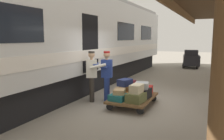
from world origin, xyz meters
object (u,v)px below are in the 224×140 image
(suitcase_burgundy_valise, at_px, (130,83))
(suitcase_cream_canvas, at_px, (137,89))
(suitcase_red_plastic, at_px, (146,90))
(suitcase_slate_roller, at_px, (131,89))
(suitcase_tan_vintage, at_px, (120,91))
(suitcase_teal_softside, at_px, (119,97))
(suitcase_navy_fabric, at_px, (125,82))
(suitcase_brown_leather, at_px, (126,88))
(luggage_cart, at_px, (133,98))
(suitcase_olive_duffel, at_px, (136,97))
(suitcase_black_hardshell, at_px, (141,93))
(porter_in_overalls, at_px, (106,74))
(train_car, at_px, (56,40))
(porter_by_door, at_px, (92,74))
(suitcase_gray_aluminum, at_px, (142,85))
(baggage_tug, at_px, (191,59))
(suitcase_orange_carryall, at_px, (125,93))

(suitcase_burgundy_valise, bearing_deg, suitcase_cream_canvas, 120.99)
(suitcase_burgundy_valise, bearing_deg, suitcase_red_plastic, -175.98)
(suitcase_slate_roller, height_order, suitcase_tan_vintage, suitcase_tan_vintage)
(suitcase_tan_vintage, bearing_deg, suitcase_slate_roller, -90.02)
(suitcase_teal_softside, height_order, suitcase_red_plastic, suitcase_red_plastic)
(suitcase_slate_roller, xyz_separation_m, suitcase_navy_fabric, (0.01, 0.50, 0.33))
(suitcase_brown_leather, distance_m, suitcase_cream_canvas, 0.72)
(suitcase_tan_vintage, distance_m, suitcase_cream_canvas, 0.55)
(suitcase_navy_fabric, xyz_separation_m, suitcase_cream_canvas, (-0.55, 0.47, -0.06))
(luggage_cart, distance_m, suitcase_olive_duffel, 0.60)
(suitcase_teal_softside, distance_m, suitcase_slate_roller, 1.02)
(suitcase_black_hardshell, relative_size, suitcase_navy_fabric, 1.14)
(luggage_cart, distance_m, suitcase_tan_vintage, 0.63)
(suitcase_brown_leather, distance_m, porter_in_overalls, 0.87)
(train_car, xyz_separation_m, suitcase_black_hardshell, (-3.51, 0.38, -1.63))
(suitcase_red_plastic, bearing_deg, suitcase_navy_fabric, 42.52)
(luggage_cart, distance_m, suitcase_black_hardshell, 0.33)
(suitcase_black_hardshell, relative_size, suitcase_brown_leather, 1.21)
(suitcase_teal_softside, relative_size, suitcase_burgundy_valise, 1.44)
(train_car, bearing_deg, porter_by_door, 165.55)
(train_car, distance_m, suitcase_slate_roller, 3.41)
(train_car, distance_m, suitcase_brown_leather, 3.38)
(suitcase_burgundy_valise, distance_m, suitcase_brown_leather, 0.46)
(suitcase_gray_aluminum, bearing_deg, porter_in_overalls, -5.15)
(suitcase_black_hardshell, bearing_deg, suitcase_tan_vintage, 41.95)
(suitcase_slate_roller, relative_size, suitcase_navy_fabric, 1.07)
(train_car, distance_m, suitcase_gray_aluminum, 3.80)
(suitcase_brown_leather, bearing_deg, suitcase_olive_duffel, 134.11)
(suitcase_slate_roller, xyz_separation_m, porter_by_door, (1.16, 0.59, 0.52))
(porter_in_overalls, distance_m, baggage_tug, 10.56)
(luggage_cart, height_order, porter_in_overalls, porter_in_overalls)
(train_car, bearing_deg, luggage_cart, 173.25)
(suitcase_cream_canvas, bearing_deg, suitcase_burgundy_valise, -59.01)
(suitcase_navy_fabric, height_order, baggage_tug, baggage_tug)
(suitcase_brown_leather, relative_size, suitcase_gray_aluminum, 1.06)
(suitcase_gray_aluminum, height_order, baggage_tug, baggage_tug)
(suitcase_olive_duffel, bearing_deg, suitcase_brown_leather, -45.89)
(suitcase_tan_vintage, bearing_deg, baggage_tug, -95.25)
(suitcase_black_hardshell, xyz_separation_m, baggage_tug, (-0.48, -10.54, 0.20))
(suitcase_olive_duffel, bearing_deg, suitcase_teal_softside, 0.00)
(train_car, xyz_separation_m, suitcase_cream_canvas, (-3.51, 0.85, -1.39))
(suitcase_olive_duffel, bearing_deg, suitcase_burgundy_valise, -60.18)
(suitcase_olive_duffel, relative_size, suitcase_red_plastic, 1.05)
(suitcase_teal_softside, height_order, suitcase_slate_roller, suitcase_slate_roller)
(suitcase_tan_vintage, bearing_deg, suitcase_red_plastic, -118.41)
(suitcase_tan_vintage, height_order, suitcase_brown_leather, suitcase_brown_leather)
(suitcase_olive_duffel, distance_m, suitcase_red_plastic, 1.02)
(suitcase_orange_carryall, height_order, suitcase_cream_canvas, suitcase_cream_canvas)
(baggage_tug, bearing_deg, suitcase_burgundy_valise, 84.12)
(luggage_cart, distance_m, suitcase_gray_aluminum, 0.52)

